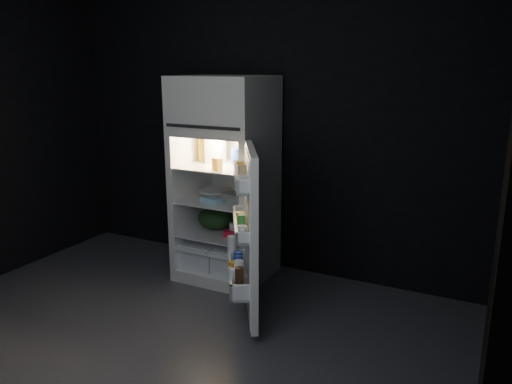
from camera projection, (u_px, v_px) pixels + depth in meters
The scene contains 18 objects.
floor at pixel (152, 348), 3.38m from camera, with size 4.00×3.40×0.00m, color #46464B.
wall_back at pixel (263, 123), 4.52m from camera, with size 4.00×0.00×2.70m, color black.
wall_right at pixel (503, 187), 2.17m from camera, with size 0.00×3.40×2.70m, color black.
refrigerator at pixel (227, 172), 4.36m from camera, with size 0.76×0.71×1.78m.
fridge_door at pixel (247, 234), 3.57m from camera, with size 0.53×0.72×1.22m.
milk_jug at pixel (216, 150), 4.37m from camera, with size 0.14×0.14×0.24m, color white.
mayo_jar at pixel (238, 157), 4.30m from camera, with size 0.11×0.11×0.14m, color #1C3E9C.
jam_jar at pixel (251, 159), 4.23m from camera, with size 0.10×0.10×0.13m, color #301F0D.
amber_bottle at pixel (202, 149), 4.48m from camera, with size 0.09×0.09×0.22m, color gold.
small_carton at pixel (217, 164), 4.09m from camera, with size 0.08×0.06×0.10m, color orange.
egg_carton at pixel (236, 198), 4.26m from camera, with size 0.29×0.11×0.07m, color gray.
pie at pixel (215, 193), 4.49m from camera, with size 0.27×0.27×0.04m, color tan.
flat_package at pixel (212, 200), 4.26m from camera, with size 0.19×0.10×0.04m, color #88BFD2.
wrapped_pkg at pixel (253, 194), 4.43m from camera, with size 0.13×0.11×0.05m, color #F9F8CC.
produce_bag at pixel (216, 218), 4.50m from camera, with size 0.34×0.29×0.20m, color #193815.
yogurt_tray at pixel (240, 233), 4.31m from camera, with size 0.25×0.14×0.05m, color red.
small_can_red at pixel (250, 225), 4.48m from camera, with size 0.07×0.07×0.09m, color red.
small_can_silver at pixel (249, 225), 4.47m from camera, with size 0.07×0.07×0.09m, color silver.
Camera 1 is at (1.99, -2.37, 1.86)m, focal length 35.00 mm.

